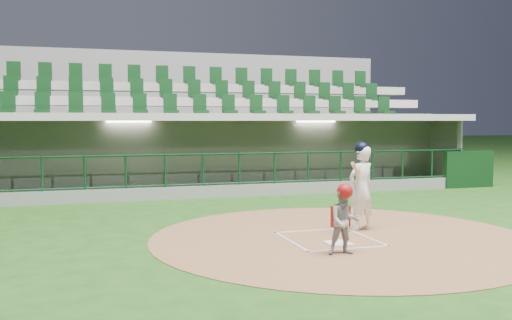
{
  "coord_description": "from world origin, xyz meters",
  "views": [
    {
      "loc": [
        -4.35,
        -9.87,
        2.21
      ],
      "look_at": [
        -0.53,
        2.6,
        1.3
      ],
      "focal_mm": 40.0,
      "sensor_mm": 36.0,
      "label": 1
    }
  ],
  "objects": [
    {
      "name": "ground",
      "position": [
        0.0,
        0.0,
        0.0
      ],
      "size": [
        120.0,
        120.0,
        0.0
      ],
      "primitive_type": "plane",
      "color": "#1D4513",
      "rests_on": "ground"
    },
    {
      "name": "dirt_circle",
      "position": [
        0.3,
        -0.2,
        0.01
      ],
      "size": [
        7.2,
        7.2,
        0.01
      ],
      "primitive_type": "cylinder",
      "color": "brown",
      "rests_on": "ground"
    },
    {
      "name": "home_plate",
      "position": [
        0.0,
        -0.7,
        0.02
      ],
      "size": [
        0.43,
        0.43,
        0.02
      ],
      "primitive_type": "cube",
      "color": "white",
      "rests_on": "dirt_circle"
    },
    {
      "name": "batter_box_chalk",
      "position": [
        0.0,
        -0.3,
        0.02
      ],
      "size": [
        1.55,
        1.8,
        0.01
      ],
      "color": "silver",
      "rests_on": "ground"
    },
    {
      "name": "dugout_structure",
      "position": [
        0.05,
        7.83,
        0.96
      ],
      "size": [
        16.4,
        3.7,
        3.0
      ],
      "color": "slate",
      "rests_on": "ground"
    },
    {
      "name": "seating_deck",
      "position": [
        0.0,
        10.91,
        1.42
      ],
      "size": [
        17.0,
        6.72,
        5.15
      ],
      "color": "slate",
      "rests_on": "ground"
    },
    {
      "name": "batter",
      "position": [
        0.97,
        0.32,
        0.9
      ],
      "size": [
        0.9,
        0.94,
        1.77
      ],
      "color": "white",
      "rests_on": "dirt_circle"
    },
    {
      "name": "catcher",
      "position": [
        -0.26,
        -1.46,
        0.59
      ],
      "size": [
        0.59,
        0.49,
        1.17
      ],
      "color": "#999A9F",
      "rests_on": "dirt_circle"
    }
  ]
}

